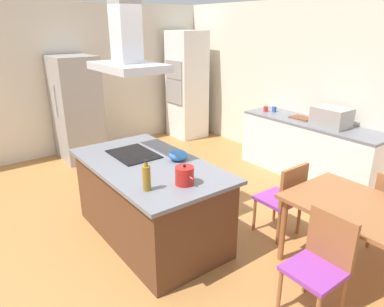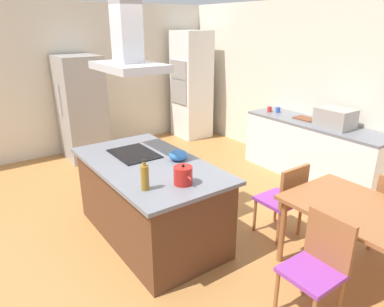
{
  "view_description": "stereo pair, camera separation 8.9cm",
  "coord_description": "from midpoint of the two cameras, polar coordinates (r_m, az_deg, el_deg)",
  "views": [
    {
      "loc": [
        3.09,
        -1.74,
        2.31
      ],
      "look_at": [
        0.26,
        0.4,
        1.0
      ],
      "focal_mm": 32.75,
      "sensor_mm": 36.0,
      "label": 1
    },
    {
      "loc": [
        3.14,
        -1.67,
        2.31
      ],
      "look_at": [
        0.26,
        0.4,
        1.0
      ],
      "focal_mm": 32.75,
      "sensor_mm": 36.0,
      "label": 2
    }
  ],
  "objects": [
    {
      "name": "ground",
      "position": [
        5.03,
        7.81,
        -7.27
      ],
      "size": [
        16.0,
        16.0,
        0.0
      ],
      "primitive_type": "plane",
      "color": "#AD753D"
    },
    {
      "name": "wall_back",
      "position": [
        5.93,
        20.8,
        9.67
      ],
      "size": [
        7.2,
        0.1,
        2.7
      ],
      "primitive_type": "cube",
      "color": "beige",
      "rests_on": "ground"
    },
    {
      "name": "wall_left",
      "position": [
        7.16,
        -14.87,
        11.93
      ],
      "size": [
        0.1,
        8.8,
        2.7
      ],
      "primitive_type": "cube",
      "color": "beige",
      "rests_on": "ground"
    },
    {
      "name": "kitchen_island",
      "position": [
        4.01,
        -7.5,
        -7.53
      ],
      "size": [
        1.93,
        1.08,
        0.9
      ],
      "color": "#59331E",
      "rests_on": "ground"
    },
    {
      "name": "cooktop",
      "position": [
        4.1,
        -10.14,
        -0.11
      ],
      "size": [
        0.6,
        0.44,
        0.01
      ],
      "primitive_type": "cube",
      "color": "black",
      "rests_on": "kitchen_island"
    },
    {
      "name": "tea_kettle",
      "position": [
        3.27,
        -1.99,
        -3.6
      ],
      "size": [
        0.23,
        0.18,
        0.2
      ],
      "color": "#B21E19",
      "rests_on": "kitchen_island"
    },
    {
      "name": "olive_oil_bottle",
      "position": [
        3.17,
        -8.2,
        -3.9
      ],
      "size": [
        0.08,
        0.08,
        0.29
      ],
      "color": "olive",
      "rests_on": "kitchen_island"
    },
    {
      "name": "mixing_bowl",
      "position": [
        3.86,
        -2.94,
        -0.28
      ],
      "size": [
        0.21,
        0.21,
        0.12
      ],
      "primitive_type": "ellipsoid",
      "color": "#2D6BB7",
      "rests_on": "kitchen_island"
    },
    {
      "name": "back_counter",
      "position": [
        5.83,
        18.02,
        0.63
      ],
      "size": [
        2.29,
        0.62,
        0.9
      ],
      "color": "white",
      "rests_on": "ground"
    },
    {
      "name": "countertop_microwave",
      "position": [
        5.5,
        21.33,
        5.53
      ],
      "size": [
        0.5,
        0.38,
        0.28
      ],
      "primitive_type": "cube",
      "color": "#9E9993",
      "rests_on": "back_counter"
    },
    {
      "name": "coffee_mug_red",
      "position": [
        6.19,
        11.51,
        7.14
      ],
      "size": [
        0.08,
        0.08,
        0.09
      ],
      "primitive_type": "cylinder",
      "color": "red",
      "rests_on": "back_counter"
    },
    {
      "name": "coffee_mug_blue",
      "position": [
        6.19,
        12.83,
        7.03
      ],
      "size": [
        0.08,
        0.08,
        0.09
      ],
      "primitive_type": "cylinder",
      "color": "#2D56B2",
      "rests_on": "back_counter"
    },
    {
      "name": "cutting_board",
      "position": [
        5.86,
        16.98,
        5.57
      ],
      "size": [
        0.34,
        0.24,
        0.02
      ],
      "primitive_type": "cube",
      "color": "brown",
      "rests_on": "back_counter"
    },
    {
      "name": "wall_oven_stack",
      "position": [
        7.52,
        -1.19,
        11.04
      ],
      "size": [
        0.7,
        0.66,
        2.2
      ],
      "color": "white",
      "rests_on": "ground"
    },
    {
      "name": "refrigerator",
      "position": [
        6.57,
        -18.6,
        6.92
      ],
      "size": [
        0.8,
        0.73,
        1.82
      ],
      "color": "#9E9993",
      "rests_on": "ground"
    },
    {
      "name": "dining_table",
      "position": [
        3.59,
        25.92,
        -9.26
      ],
      "size": [
        1.4,
        0.9,
        0.75
      ],
      "color": "#995B33",
      "rests_on": "ground"
    },
    {
      "name": "chair_facing_island",
      "position": [
        3.16,
        19.54,
        -15.89
      ],
      "size": [
        0.42,
        0.42,
        0.89
      ],
      "color": "purple",
      "rests_on": "ground"
    },
    {
      "name": "chair_at_left_end",
      "position": [
        4.08,
        14.24,
        -6.65
      ],
      "size": [
        0.42,
        0.42,
        0.89
      ],
      "color": "purple",
      "rests_on": "ground"
    },
    {
      "name": "range_hood",
      "position": [
        3.85,
        -11.27,
        16.8
      ],
      "size": [
        0.9,
        0.55,
        0.78
      ],
      "color": "#ADADB2"
    }
  ]
}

